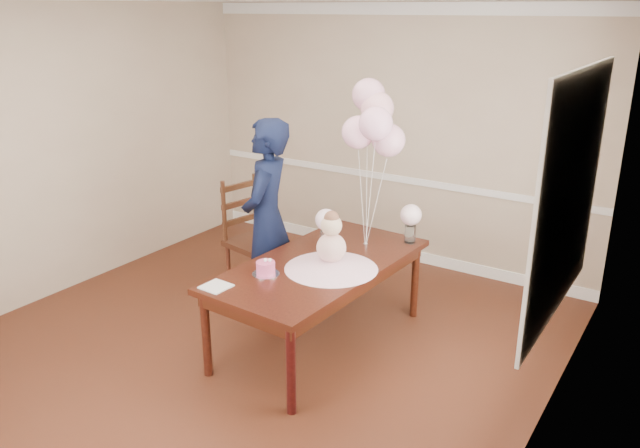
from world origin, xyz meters
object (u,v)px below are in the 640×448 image
Objects in this scene: dining_chair_seat at (255,243)px; woman at (267,220)px; dining_table_top at (320,265)px; birthday_cake at (266,268)px.

dining_chair_seat is 0.27× the size of woman.
woman reaches higher than dining_table_top.
dining_table_top is 13.33× the size of birthday_cake.
birthday_cake is (-0.21, -0.42, 0.08)m from dining_table_top.
dining_table_top is 1.24m from dining_chair_seat.
woman reaches higher than dining_chair_seat.
dining_chair_seat is (-0.88, 0.96, -0.29)m from birthday_cake.
dining_chair_seat is 0.67m from woman.
birthday_cake is 0.08× the size of woman.
dining_table_top is at bearing 63.05° from birthday_cake.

